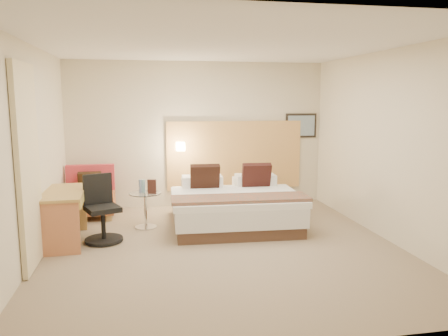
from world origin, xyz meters
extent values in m
cube|color=#816F57|center=(0.00, 0.00, -0.01)|extent=(4.80, 5.00, 0.02)
cube|color=silver|center=(0.00, 0.00, 2.71)|extent=(4.80, 5.00, 0.02)
cube|color=beige|center=(0.00, 2.51, 1.35)|extent=(4.80, 0.02, 2.70)
cube|color=beige|center=(0.00, -2.51, 1.35)|extent=(4.80, 0.02, 2.70)
cube|color=beige|center=(-2.41, 0.00, 1.35)|extent=(0.02, 5.00, 2.70)
cube|color=beige|center=(2.41, 0.00, 1.35)|extent=(0.02, 5.00, 2.70)
cube|color=tan|center=(0.70, 2.47, 0.95)|extent=(2.60, 0.04, 1.30)
cube|color=black|center=(2.02, 2.48, 1.50)|extent=(0.62, 0.03, 0.47)
cube|color=gray|center=(2.02, 2.46, 1.50)|extent=(0.54, 0.01, 0.39)
cylinder|color=silver|center=(-0.35, 2.42, 1.15)|extent=(0.02, 0.12, 0.02)
cube|color=#F7E5C0|center=(-0.35, 2.36, 1.15)|extent=(0.15, 0.15, 0.15)
cube|color=beige|center=(-2.36, -0.25, 1.22)|extent=(0.06, 0.90, 2.42)
cylinder|color=#7D95C2|center=(-1.08, 1.21, 0.66)|extent=(0.07, 0.07, 0.20)
cylinder|color=#8BC3D7|center=(-1.04, 1.19, 0.66)|extent=(0.07, 0.07, 0.20)
cube|color=#3C1D18|center=(-0.91, 1.08, 0.67)|extent=(0.14, 0.08, 0.22)
cube|color=#462E23|center=(0.38, 1.07, 0.09)|extent=(1.94, 1.94, 0.17)
cube|color=silver|center=(0.38, 1.07, 0.32)|extent=(2.00, 2.00, 0.29)
cube|color=white|center=(0.37, 0.80, 0.51)|extent=(2.03, 1.47, 0.10)
cube|color=silver|center=(-0.05, 1.80, 0.55)|extent=(0.69, 0.39, 0.17)
cube|color=white|center=(0.87, 1.76, 0.55)|extent=(0.69, 0.39, 0.17)
cube|color=white|center=(-0.06, 1.55, 0.64)|extent=(0.69, 0.39, 0.17)
cube|color=silver|center=(0.86, 1.51, 0.64)|extent=(0.69, 0.39, 0.17)
cube|color=black|center=(-0.04, 1.36, 0.72)|extent=(0.49, 0.28, 0.49)
cube|color=black|center=(0.82, 1.32, 0.72)|extent=(0.49, 0.28, 0.49)
cube|color=#BC4826|center=(0.35, 0.42, 0.58)|extent=(2.03, 0.62, 0.05)
cube|color=#9F744B|center=(-2.28, 1.65, 0.05)|extent=(0.08, 0.08, 0.10)
cube|color=tan|center=(-1.62, 1.65, 0.05)|extent=(0.08, 0.08, 0.10)
cube|color=tan|center=(-2.28, 2.22, 0.05)|extent=(0.08, 0.08, 0.10)
cube|color=#987747|center=(-1.62, 2.23, 0.05)|extent=(0.08, 0.08, 0.10)
cube|color=#984E28|center=(-1.95, 1.94, 0.26)|extent=(0.83, 0.73, 0.31)
cube|color=#BF333D|center=(-1.95, 2.24, 0.64)|extent=(0.83, 0.13, 0.46)
cube|color=black|center=(-1.95, 2.12, 0.57)|extent=(0.39, 0.20, 0.41)
cylinder|color=silver|center=(-1.02, 1.14, 0.01)|extent=(0.42, 0.42, 0.02)
cylinder|color=white|center=(-1.02, 1.14, 0.28)|extent=(0.05, 0.05, 0.52)
cylinder|color=silver|center=(-1.02, 1.14, 0.55)|extent=(0.61, 0.61, 0.01)
cube|color=#A88441|center=(-2.14, 0.63, 0.72)|extent=(0.60, 1.21, 0.04)
cube|color=#B76D47|center=(-2.11, 0.08, 0.35)|extent=(0.50, 0.06, 0.70)
cube|color=#B68847|center=(-2.16, 1.19, 0.35)|extent=(0.50, 0.06, 0.70)
cube|color=#D0B551|center=(-2.09, 0.63, 0.64)|extent=(0.49, 1.13, 0.10)
cylinder|color=black|center=(-1.61, 0.55, 0.03)|extent=(0.70, 0.70, 0.04)
cylinder|color=black|center=(-1.61, 0.55, 0.26)|extent=(0.08, 0.08, 0.41)
cube|color=black|center=(-1.61, 0.55, 0.48)|extent=(0.56, 0.56, 0.07)
cube|color=black|center=(-1.68, 0.73, 0.74)|extent=(0.40, 0.20, 0.43)
camera|label=1|loc=(-1.03, -5.64, 2.01)|focal=35.00mm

